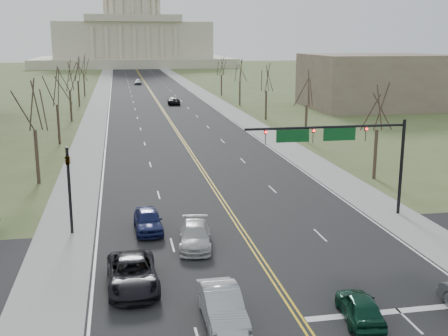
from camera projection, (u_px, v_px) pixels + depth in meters
name	position (u px, v px, depth m)	size (l,w,h in m)	color
ground	(294.00, 311.00, 27.41)	(600.00, 600.00, 0.00)	#47582C
road	(153.00, 94.00, 132.71)	(20.00, 380.00, 0.01)	black
cross_road	(263.00, 263.00, 33.15)	(120.00, 14.00, 0.01)	black
sidewalk_left	(101.00, 95.00, 130.54)	(4.00, 380.00, 0.03)	gray
sidewalk_right	(203.00, 93.00, 134.87)	(4.00, 380.00, 0.03)	gray
center_line	(153.00, 94.00, 132.70)	(0.42, 380.00, 0.01)	gold
edge_line_left	(110.00, 95.00, 130.94)	(0.15, 380.00, 0.01)	silver
edge_line_right	(194.00, 93.00, 134.47)	(0.15, 380.00, 0.01)	silver
stop_bar	(399.00, 311.00, 27.35)	(9.50, 0.50, 0.01)	silver
capitol	(133.00, 35.00, 263.42)	(90.00, 60.00, 50.00)	beige
signal_mast	(338.00, 141.00, 40.37)	(12.12, 0.44, 7.20)	black
signal_left	(69.00, 181.00, 37.42)	(0.32, 0.36, 6.00)	black
tree_r_0	(378.00, 110.00, 51.70)	(3.74, 3.74, 8.50)	#392D21
tree_l_0	(33.00, 108.00, 49.85)	(3.96, 3.96, 9.00)	#392D21
tree_r_1	(307.00, 90.00, 70.85)	(3.74, 3.74, 8.50)	#392D21
tree_l_1	(56.00, 88.00, 68.99)	(3.96, 3.96, 9.00)	#392D21
tree_r_2	(266.00, 79.00, 89.99)	(3.74, 3.74, 8.50)	#392D21
tree_l_2	(69.00, 77.00, 88.14)	(3.96, 3.96, 9.00)	#392D21
tree_r_3	(240.00, 72.00, 109.13)	(3.74, 3.74, 8.50)	#392D21
tree_l_3	(77.00, 70.00, 107.28)	(3.96, 3.96, 9.00)	#392D21
tree_r_4	(221.00, 67.00, 128.28)	(3.74, 3.74, 8.50)	#392D21
tree_l_4	(83.00, 65.00, 126.43)	(3.96, 3.96, 9.00)	#392D21
bldg_right_mass	(375.00, 81.00, 106.25)	(25.00, 20.00, 10.00)	brown
car_nb_inner_lead	(360.00, 307.00, 26.28)	(1.62, 4.03, 1.37)	#0B3423
car_sb_inner_lead	(222.00, 306.00, 26.08)	(1.73, 4.96, 1.64)	#96999D
car_sb_outer_lead	(132.00, 274.00, 29.75)	(2.61, 5.66, 1.57)	black
car_sb_inner_second	(195.00, 236.00, 35.64)	(1.99, 4.90, 1.42)	#B3B3B3
car_sb_outer_second	(148.00, 220.00, 38.50)	(1.84, 4.57, 1.56)	#161E50
car_far_nb	(174.00, 101.00, 112.09)	(2.36, 5.11, 1.42)	black
car_far_sb	(138.00, 82.00, 159.95)	(1.85, 4.60, 1.57)	#575960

